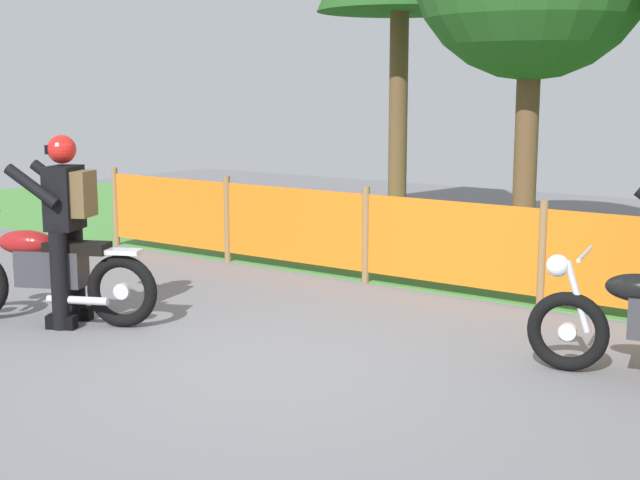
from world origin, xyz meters
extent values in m
cube|color=slate|center=(0.00, 0.00, -0.01)|extent=(24.00, 24.00, 0.02)
cube|color=#4C8C3D|center=(0.00, 5.34, 0.01)|extent=(24.00, 5.18, 0.01)
cylinder|color=olive|center=(-4.98, 2.75, 0.53)|extent=(0.08, 0.08, 1.05)
cylinder|color=olive|center=(-2.99, 2.75, 0.53)|extent=(0.08, 0.08, 1.05)
cylinder|color=olive|center=(-1.00, 2.75, 0.53)|extent=(0.08, 0.08, 1.05)
cylinder|color=olive|center=(1.00, 2.75, 0.53)|extent=(0.08, 0.08, 1.05)
cube|color=orange|center=(-3.98, 2.75, 0.54)|extent=(1.91, 0.02, 0.85)
cube|color=orange|center=(-1.99, 2.75, 0.54)|extent=(1.91, 0.02, 0.85)
cube|color=orange|center=(0.00, 2.75, 0.54)|extent=(1.91, 0.02, 0.85)
cylinder|color=brown|center=(-2.79, 6.39, 1.60)|extent=(0.28, 0.28, 3.20)
cylinder|color=brown|center=(-0.14, 4.96, 1.30)|extent=(0.28, 0.28, 2.61)
torus|color=black|center=(1.88, 1.07, 0.30)|extent=(0.61, 0.21, 0.60)
cylinder|color=silver|center=(1.88, 1.07, 0.30)|extent=(0.14, 0.08, 0.13)
ellipsoid|color=black|center=(2.36, 1.16, 0.68)|extent=(0.52, 0.31, 0.21)
cylinder|color=silver|center=(1.94, 1.08, 0.58)|extent=(0.23, 0.09, 0.54)
sphere|color=white|center=(1.79, 1.05, 0.79)|extent=(0.20, 0.20, 0.17)
cylinder|color=silver|center=(1.97, 1.09, 0.90)|extent=(0.13, 0.56, 0.03)
torus|color=black|center=(-1.75, -0.03, 0.32)|extent=(0.64, 0.38, 0.65)
cylinder|color=silver|center=(-1.75, -0.03, 0.32)|extent=(0.15, 0.12, 0.14)
cube|color=#38383D|center=(-2.35, -0.31, 0.51)|extent=(0.65, 0.48, 0.32)
ellipsoid|color=maroon|center=(-2.56, -0.41, 0.73)|extent=(0.58, 0.44, 0.22)
cube|color=black|center=(-2.12, -0.20, 0.70)|extent=(0.61, 0.44, 0.10)
cube|color=silver|center=(-1.75, -0.03, 0.68)|extent=(0.40, 0.30, 0.04)
cylinder|color=silver|center=(-2.01, -0.31, 0.26)|extent=(0.54, 0.30, 0.07)
cylinder|color=black|center=(-2.14, -0.39, 0.43)|extent=(0.20, 0.20, 0.86)
cube|color=black|center=(-2.14, -0.39, 0.06)|extent=(0.28, 0.21, 0.12)
cylinder|color=black|center=(-2.28, -0.10, 0.43)|extent=(0.20, 0.20, 0.86)
cube|color=black|center=(-2.28, -0.10, 0.06)|extent=(0.28, 0.21, 0.12)
cube|color=black|center=(-2.21, -0.25, 1.14)|extent=(0.37, 0.43, 0.56)
cylinder|color=black|center=(-2.28, -0.52, 1.26)|extent=(0.48, 0.30, 0.38)
cylinder|color=black|center=(-2.47, -0.12, 1.26)|extent=(0.48, 0.30, 0.38)
sphere|color=red|center=(-2.21, -0.25, 1.56)|extent=(0.33, 0.33, 0.25)
cube|color=black|center=(-2.30, -0.29, 1.56)|extent=(0.10, 0.18, 0.08)
cube|color=brown|center=(-2.06, -0.17, 1.18)|extent=(0.26, 0.32, 0.40)
camera|label=1|loc=(4.12, -5.18, 2.09)|focal=49.80mm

